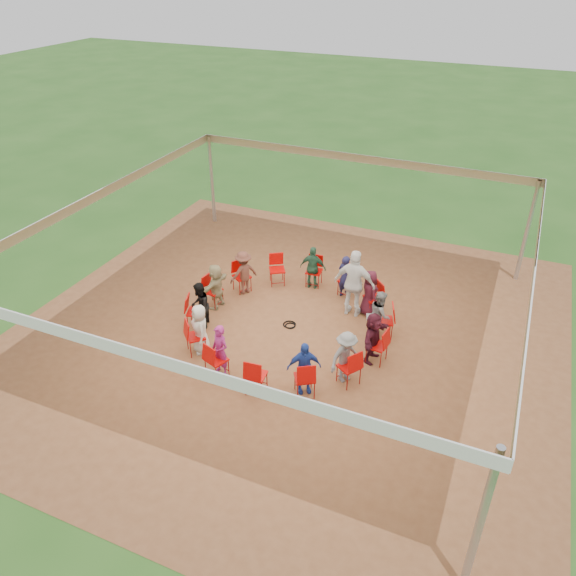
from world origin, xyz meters
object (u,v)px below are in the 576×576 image
at_px(person_seated_5, 216,286).
at_px(chair_1, 373,298).
at_px(person_seated_3, 313,268).
at_px(person_seated_6, 200,306).
at_px(chair_0, 384,321).
at_px(chair_7, 196,312).
at_px(person_seated_10, 346,357).
at_px(person_seated_9, 304,368).
at_px(person_seated_1, 369,293).
at_px(person_seated_8, 220,351).
at_px(chair_12, 349,367).
at_px(chair_4, 277,270).
at_px(person_seated_4, 244,273).
at_px(person_seated_0, 380,314).
at_px(chair_6, 213,291).
at_px(standing_person, 354,284).
at_px(chair_2, 348,281).
at_px(chair_10, 256,375).
at_px(chair_13, 377,346).
at_px(chair_11, 305,378).
at_px(person_seated_2, 345,277).
at_px(laptop, 373,315).
at_px(person_seated_7, 200,329).
at_px(chair_3, 314,271).
at_px(chair_5, 242,277).
at_px(cable_coil, 290,325).
at_px(chair_9, 217,360).

bearing_deg(person_seated_5, chair_1, 116.44).
distance_m(person_seated_3, person_seated_6, 3.46).
height_order(chair_0, chair_7, same).
bearing_deg(person_seated_10, person_seated_9, 167.14).
bearing_deg(person_seated_1, person_seated_8, 102.86).
relative_size(chair_12, person_seated_1, 0.72).
xyz_separation_m(chair_1, chair_7, (-3.88, -2.39, 0.00)).
relative_size(chair_4, chair_7, 1.00).
bearing_deg(person_seated_4, person_seated_0, 115.71).
relative_size(chair_6, standing_person, 0.49).
bearing_deg(chair_2, chair_7, 64.29).
relative_size(person_seated_5, person_seated_8, 1.00).
height_order(chair_4, person_seated_9, person_seated_9).
distance_m(chair_4, person_seated_6, 2.85).
xyz_separation_m(chair_10, chair_13, (2.08, 2.04, 0.00)).
xyz_separation_m(chair_7, chair_11, (3.44, -1.24, 0.00)).
distance_m(chair_11, person_seated_5, 4.10).
bearing_deg(person_seated_3, chair_13, 129.78).
bearing_deg(person_seated_6, person_seated_10, 64.29).
bearing_deg(person_seated_2, person_seated_8, 90.00).
height_order(person_seated_6, laptop, person_seated_6).
bearing_deg(chair_10, chair_0, 51.43).
relative_size(chair_6, laptop, 2.48).
relative_size(chair_1, person_seated_7, 0.72).
xyz_separation_m(chair_12, person_seated_1, (-0.38, 2.81, 0.19)).
bearing_deg(person_seated_1, person_seated_6, 77.14).
height_order(chair_3, person_seated_5, person_seated_5).
relative_size(chair_3, chair_4, 1.00).
relative_size(chair_4, person_seated_2, 0.72).
height_order(chair_10, person_seated_9, person_seated_9).
distance_m(chair_5, chair_6, 1.04).
xyz_separation_m(person_seated_4, cable_coil, (1.79, -0.97, -0.61)).
relative_size(person_seated_6, person_seated_8, 1.00).
bearing_deg(chair_9, person_seated_4, 127.37).
bearing_deg(person_seated_7, person_seated_10, 51.43).
relative_size(chair_9, chair_10, 1.00).
height_order(person_seated_0, person_seated_5, same).
xyz_separation_m(person_seated_7, person_seated_10, (3.45, 0.36, 0.00)).
bearing_deg(chair_4, chair_1, 141.43).
relative_size(person_seated_9, person_seated_10, 1.00).
distance_m(chair_6, chair_11, 4.21).
distance_m(person_seated_2, standing_person, 0.90).
xyz_separation_m(chair_6, person_seated_8, (1.57, -2.37, 0.19)).
distance_m(chair_13, person_seated_10, 1.04).
height_order(person_seated_5, person_seated_9, same).
height_order(chair_11, person_seated_7, person_seated_7).
bearing_deg(cable_coil, chair_4, 123.09).
distance_m(person_seated_8, standing_person, 3.99).
xyz_separation_m(person_seated_4, person_seated_5, (-0.33, -0.93, 0.00)).
bearing_deg(chair_13, chair_12, 167.14).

